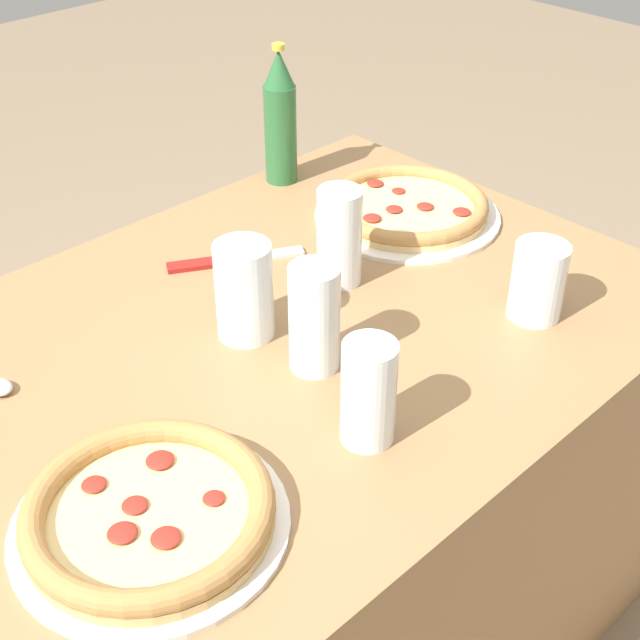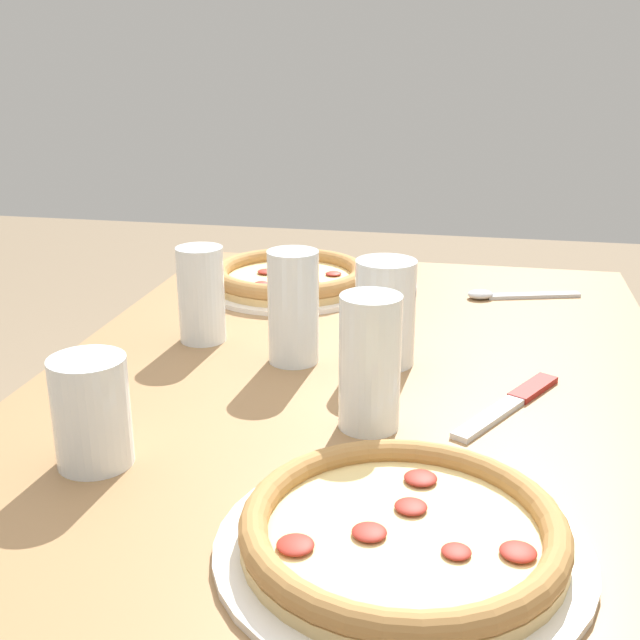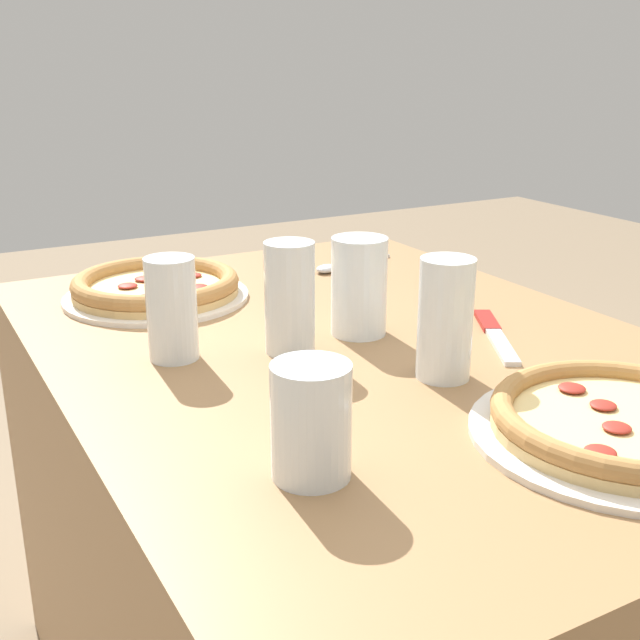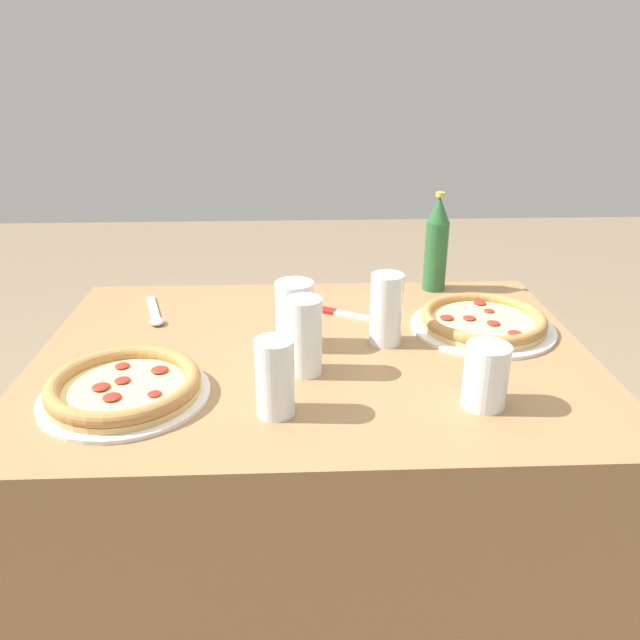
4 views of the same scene
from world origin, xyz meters
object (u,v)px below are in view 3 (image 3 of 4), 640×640
Objects in this scene: knife at (494,333)px; glass_red_wine at (359,292)px; glass_cola at (290,301)px; spoon at (342,266)px; glass_lemonade at (311,427)px; glass_orange_juice at (172,314)px; pizza_salami at (156,287)px; glass_iced_tea at (445,326)px; pizza_veggie at (623,423)px.

glass_red_wine is at bearing 57.66° from knife.
glass_cola is 0.46m from spoon.
glass_lemonade is 0.83× the size of glass_orange_juice.
pizza_salami is 1.50× the size of knife.
knife is at bearing -61.37° from glass_iced_tea.
glass_lemonade is 0.79m from spoon.
glass_iced_tea is 0.19m from knife.
glass_red_wine is at bearing -97.39° from glass_orange_juice.
glass_cola reaches higher than glass_red_wine.
pizza_veggie reaches higher than spoon.
glass_cola is 0.31m from knife.
glass_orange_juice is (0.04, 0.27, -0.00)m from glass_red_wine.
glass_iced_tea is at bearing 162.99° from spoon.
glass_cola is 1.08× the size of glass_red_wine.
knife is at bearing -179.95° from spoon.
spoon reaches higher than knife.
glass_red_wine is 0.92× the size of glass_iced_tea.
knife is (0.23, -0.43, -0.05)m from glass_lemonade.
glass_iced_tea reaches higher than glass_lemonade.
pizza_veggie is 2.32× the size of glass_orange_juice.
pizza_veggie is at bearing 162.73° from knife.
glass_cola is (0.31, -0.14, 0.02)m from glass_lemonade.
spoon is (0.33, -0.17, -0.06)m from glass_red_wine.
glass_orange_juice is 0.72× the size of spoon.
glass_iced_tea reaches higher than pizza_salami.
pizza_veggie is 2.78× the size of glass_lemonade.
glass_orange_juice is (0.05, 0.15, -0.01)m from glass_cola.
glass_lemonade reaches higher than pizza_veggie.
glass_red_wine is at bearing -37.84° from glass_lemonade.
glass_cola is 0.16m from glass_orange_juice.
glass_red_wine reaches higher than pizza_salami.
pizza_salami is 2.14× the size of glass_red_wine.
pizza_veggie reaches higher than knife.
glass_lemonade is at bearing 156.45° from glass_cola.
spoon is at bearing 0.05° from knife.
pizza_salami is 2.20× the size of glass_orange_juice.
pizza_salami is 0.37m from glass_red_wine.
spoon is (0.35, -0.29, -0.07)m from glass_cola.
spoon is at bearing -32.67° from glass_lemonade.
pizza_veggie is 2.25× the size of glass_red_wine.
glass_orange_juice is at bearing 82.61° from glass_red_wine.
glass_lemonade is 0.60× the size of spoon.
glass_cola is 1.11× the size of glass_orange_juice.
glass_iced_tea reaches higher than spoon.
knife is at bearing -122.34° from glass_red_wine.
glass_orange_juice is (-0.28, 0.06, 0.04)m from pizza_salami.
glass_red_wine is 1.03× the size of glass_orange_juice.
pizza_salami is at bearing 93.13° from spoon.
glass_iced_tea reaches higher than glass_orange_juice.
glass_red_wine reaches higher than pizza_veggie.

